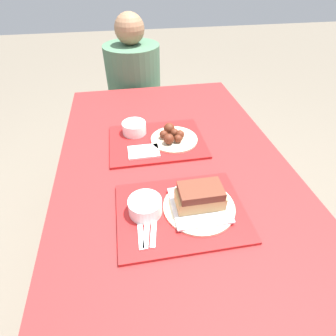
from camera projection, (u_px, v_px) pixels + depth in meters
ground_plane at (174, 275)px, 1.52m from camera, size 12.00×12.00×0.00m
picnic_table at (177, 192)px, 1.08m from camera, size 0.94×1.71×0.78m
picnic_bench_far at (149, 125)px, 2.09m from camera, size 0.89×0.28×0.44m
tray_near at (181, 212)px, 0.87m from camera, size 0.42×0.32×0.01m
tray_far at (157, 141)px, 1.19m from camera, size 0.42×0.32×0.01m
bowl_coleslaw_near at (145, 206)px, 0.84m from camera, size 0.11×0.11×0.05m
brisket_sandwich_plate at (200, 201)px, 0.86m from camera, size 0.24×0.24×0.09m
plastic_fork_near at (147, 225)px, 0.82m from camera, size 0.05×0.17×0.00m
plastic_knife_near at (154, 224)px, 0.82m from camera, size 0.05×0.17×0.00m
plastic_spoon_near at (140, 226)px, 0.82m from camera, size 0.02×0.17×0.00m
condiment_packet at (174, 195)px, 0.92m from camera, size 0.04×0.03×0.01m
bowl_coleslaw_far at (134, 127)px, 1.21m from camera, size 0.11×0.11×0.05m
wings_plate_far at (173, 136)px, 1.18m from camera, size 0.21×0.21×0.06m
napkin_far at (144, 152)px, 1.11m from camera, size 0.13×0.09×0.01m
person_seated_across at (134, 81)px, 1.84m from camera, size 0.37×0.37×0.73m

